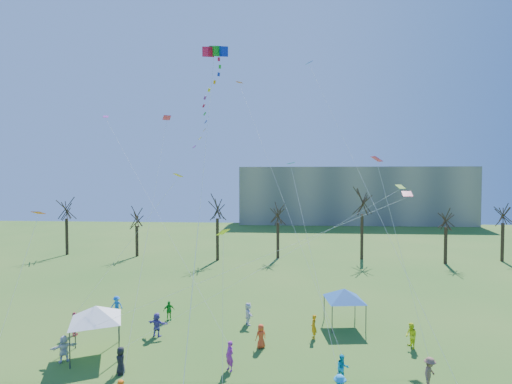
# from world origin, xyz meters

# --- Properties ---
(distant_building) EXTENTS (60.00, 14.00, 15.00)m
(distant_building) POSITION_xyz_m (22.00, 82.00, 7.50)
(distant_building) COLOR gray
(distant_building) RESTS_ON ground
(bare_tree_row) EXTENTS (69.91, 7.72, 10.35)m
(bare_tree_row) POSITION_xyz_m (3.75, 36.41, 6.46)
(bare_tree_row) COLOR black
(bare_tree_row) RESTS_ON ground
(big_box_kite) EXTENTS (2.06, 7.81, 23.11)m
(big_box_kite) POSITION_xyz_m (-2.50, 9.52, 17.15)
(big_box_kite) COLOR red
(big_box_kite) RESTS_ON ground
(canopy_tent_white) EXTENTS (3.99, 3.99, 3.29)m
(canopy_tent_white) POSITION_xyz_m (-9.86, 6.82, 2.79)
(canopy_tent_white) COLOR #3F3F44
(canopy_tent_white) RESTS_ON ground
(canopy_tent_blue) EXTENTS (4.01, 4.01, 3.02)m
(canopy_tent_blue) POSITION_xyz_m (7.58, 12.62, 2.56)
(canopy_tent_blue) COLOR #3F3F44
(canopy_tent_blue) RESTS_ON ground
(festival_crowd) EXTENTS (25.27, 14.27, 1.84)m
(festival_crowd) POSITION_xyz_m (-1.39, 6.70, 0.86)
(festival_crowd) COLOR red
(festival_crowd) RESTS_ON ground
(small_kites_aloft) EXTENTS (28.02, 17.30, 31.86)m
(small_kites_aloft) POSITION_xyz_m (-0.23, 10.68, 12.50)
(small_kites_aloft) COLOR #F0500C
(small_kites_aloft) RESTS_ON ground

